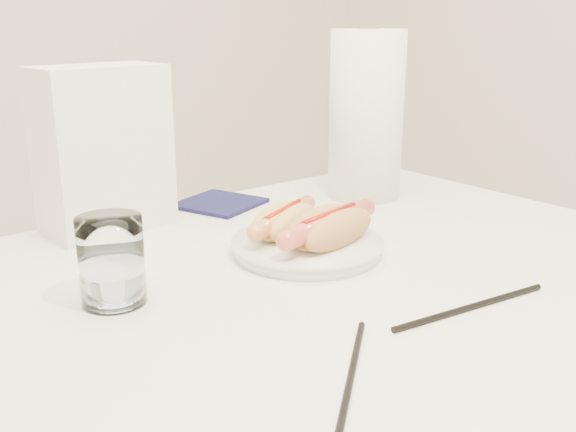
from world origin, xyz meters
TOP-DOWN VIEW (x-y plane):
  - table at (0.00, 0.00)m, footprint 1.20×0.80m
  - plate at (0.10, 0.06)m, footprint 0.26×0.26m
  - hotdog_left at (0.09, 0.10)m, footprint 0.16×0.11m
  - hotdog_right at (0.12, 0.03)m, footprint 0.19×0.11m
  - water_glass at (-0.18, 0.07)m, footprint 0.07×0.07m
  - chopstick_near at (-0.09, -0.23)m, footprint 0.18×0.15m
  - chopstick_far at (0.13, -0.20)m, footprint 0.23×0.04m
  - napkin_box at (-0.07, 0.34)m, footprint 0.20×0.12m
  - navy_napkin at (0.14, 0.34)m, footprint 0.17×0.17m
  - paper_towel_roll at (0.38, 0.23)m, footprint 0.15×0.15m

SIDE VIEW (x-z plane):
  - table at x=0.00m, z-range 0.32..1.07m
  - navy_napkin at x=0.14m, z-range 0.75..0.76m
  - chopstick_near at x=-0.09m, z-range 0.75..0.76m
  - chopstick_far at x=0.13m, z-range 0.75..0.76m
  - plate at x=0.10m, z-range 0.75..0.77m
  - hotdog_left at x=0.09m, z-range 0.77..0.81m
  - hotdog_right at x=0.12m, z-range 0.77..0.82m
  - water_glass at x=-0.18m, z-range 0.75..0.85m
  - napkin_box at x=-0.07m, z-range 0.75..1.00m
  - paper_towel_roll at x=0.38m, z-range 0.75..1.05m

